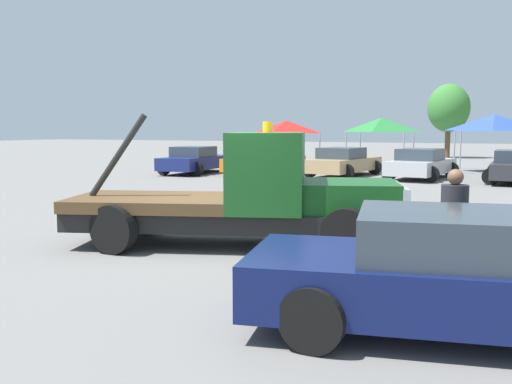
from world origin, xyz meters
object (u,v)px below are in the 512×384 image
Objects in this scene: tow_truck at (252,198)px; parked_car_tan at (343,162)px; canopy_tent_green at (381,125)px; traffic_cone at (239,200)px; parked_car_navy at (195,160)px; parked_car_orange at (264,161)px; canopy_tent_red at (286,127)px; parked_car_silver at (421,164)px; foreground_car at (478,276)px; person_near_truck at (454,220)px; canopy_tent_blue at (495,122)px; tree_center at (449,108)px.

tow_truck is 1.29× the size of parked_car_tan.
parked_car_tan is 1.58× the size of canopy_tent_green.
parked_car_tan is 9.20× the size of traffic_cone.
parked_car_navy is 12.75m from traffic_cone.
parked_car_orange is at bearing -80.38° from parked_car_navy.
tow_truck is 22.87m from canopy_tent_red.
parked_car_silver is at bearing -79.80° from parked_car_tan.
traffic_cone is (5.29, -17.03, -2.05)m from canopy_tent_red.
traffic_cone is (0.36, -11.77, -0.40)m from parked_car_tan.
foreground_car is 1.68× the size of canopy_tent_red.
foreground_car is 1.05× the size of parked_car_orange.
canopy_tent_green reaches higher than parked_car_silver.
parked_car_navy is at bearing 110.65° from parked_car_tan.
canopy_tent_green is (-6.19, 23.90, 1.45)m from person_near_truck.
tow_truck reaches higher than parked_car_navy.
person_near_truck is at bearing -63.31° from canopy_tent_red.
canopy_tent_green is at bearing 5.59° from parked_car_tan.
tow_truck reaches higher than traffic_cone.
parked_car_navy is at bearing 125.92° from traffic_cone.
person_near_truck is 0.35× the size of parked_car_navy.
parked_car_tan is 8.52m from canopy_tent_blue.
traffic_cone is at bearing -94.14° from tree_center.
parked_car_silver is at bearing -117.30° from canopy_tent_blue.
canopy_tent_red reaches higher than parked_car_tan.
canopy_tent_red is 1.00× the size of canopy_tent_green.
tree_center is (9.73, 20.82, 3.07)m from parked_car_navy.
canopy_tent_green reaches higher than traffic_cone.
parked_car_navy is (-9.94, 14.76, -0.28)m from tow_truck.
canopy_tent_blue is at bearing -40.15° from parked_car_tan.
parked_car_orange reaches higher than traffic_cone.
traffic_cone is (-5.94, -17.18, -2.27)m from canopy_tent_blue.
tree_center is at bearing -10.08° from parked_car_orange.
parked_car_silver reaches higher than traffic_cone.
canopy_tent_red is 11.24m from canopy_tent_blue.
tow_truck reaches higher than parked_car_tan.
parked_car_tan is 11.78m from traffic_cone.
person_near_truck is 0.52× the size of canopy_tent_red.
person_near_truck is 0.30× the size of tree_center.
canopy_tent_green is at bearing 89.89° from traffic_cone.
parked_car_orange is 1.01× the size of parked_car_tan.
parked_car_silver is at bearing -63.09° from canopy_tent_green.
parked_car_tan is (-2.82, 16.21, -0.27)m from tow_truck.
canopy_tent_green is (0.39, 6.26, 1.77)m from parked_car_tan.
person_near_truck reaches higher than traffic_cone.
parked_car_tan is at bearing -97.68° from tree_center.
parked_car_navy is 0.95× the size of parked_car_silver.
parked_car_silver is (3.54, 0.06, -0.00)m from parked_car_tan.
tree_center reaches higher than traffic_cone.
person_near_truck is 21.22m from parked_car_navy.
tree_center is (-0.21, 35.58, 2.80)m from tow_truck.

